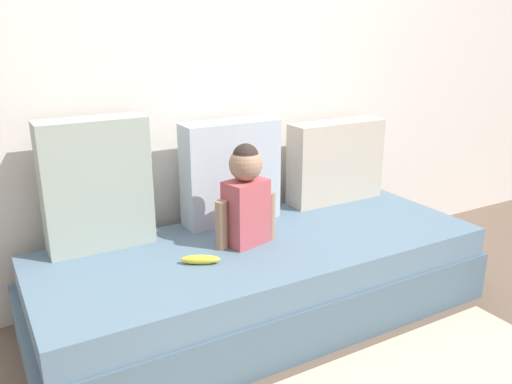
{
  "coord_description": "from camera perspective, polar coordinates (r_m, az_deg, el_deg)",
  "views": [
    {
      "loc": [
        -1.15,
        -1.94,
        1.36
      ],
      "look_at": [
        -0.04,
        0.0,
        0.64
      ],
      "focal_mm": 36.55,
      "sensor_mm": 36.0,
      "label": 1
    }
  ],
  "objects": [
    {
      "name": "banana",
      "position": [
        2.24,
        -6.09,
        -7.35
      ],
      "size": [
        0.17,
        0.12,
        0.04
      ],
      "primitive_type": "ellipsoid",
      "rotation": [
        0.0,
        0.0,
        -0.5
      ],
      "color": "yellow",
      "rests_on": "couch"
    },
    {
      "name": "back_wall",
      "position": [
        2.75,
        -5.21,
        14.63
      ],
      "size": [
        5.35,
        0.1,
        2.41
      ],
      "primitive_type": "cube",
      "color": "silver",
      "rests_on": "ground"
    },
    {
      "name": "toddler",
      "position": [
        2.35,
        -1.12,
        -0.33
      ],
      "size": [
        0.31,
        0.17,
        0.47
      ],
      "color": "#B24C51",
      "rests_on": "couch"
    },
    {
      "name": "throw_pillow_right",
      "position": [
        2.99,
        8.7,
        3.32
      ],
      "size": [
        0.57,
        0.16,
        0.46
      ],
      "primitive_type": "cube",
      "color": "#C1B29E",
      "rests_on": "couch"
    },
    {
      "name": "throw_pillow_left",
      "position": [
        2.41,
        -17.07,
        0.78
      ],
      "size": [
        0.47,
        0.16,
        0.59
      ],
      "primitive_type": "cube",
      "color": "#99A393",
      "rests_on": "couch"
    },
    {
      "name": "ground_plane",
      "position": [
        2.63,
        0.75,
        -13.19
      ],
      "size": [
        12.0,
        12.0,
        0.0
      ],
      "primitive_type": "plane",
      "color": "brown"
    },
    {
      "name": "couch",
      "position": [
        2.54,
        0.77,
        -9.5
      ],
      "size": [
        2.15,
        0.85,
        0.39
      ],
      "color": "#495F70",
      "rests_on": "ground"
    },
    {
      "name": "throw_pillow_center",
      "position": [
        2.63,
        -2.78,
        2.2
      ],
      "size": [
        0.5,
        0.16,
        0.52
      ],
      "primitive_type": "cube",
      "color": "#B2BCC6",
      "rests_on": "couch"
    }
  ]
}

